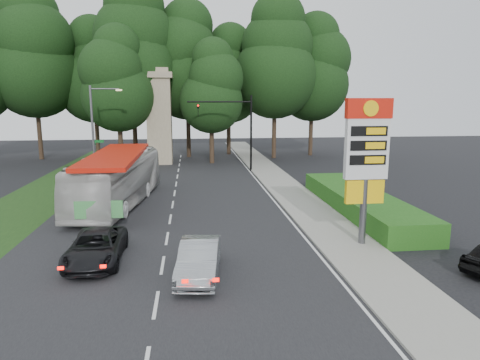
{
  "coord_description": "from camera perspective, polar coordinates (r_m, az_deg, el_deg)",
  "views": [
    {
      "loc": [
        1.28,
        -16.52,
        6.76
      ],
      "look_at": [
        4.06,
        7.65,
        2.2
      ],
      "focal_mm": 32.0,
      "sensor_mm": 36.0,
      "label": 1
    }
  ],
  "objects": [
    {
      "name": "suv_charcoal",
      "position": [
        19.24,
        -18.64,
        -8.48
      ],
      "size": [
        2.24,
        4.72,
        1.3
      ],
      "primitive_type": "imported",
      "rotation": [
        0.0,
        0.0,
        0.02
      ],
      "color": "black",
      "rests_on": "ground"
    },
    {
      "name": "tree_monument_left",
      "position": [
        46.14,
        -16.02,
        12.6
      ],
      "size": [
        7.28,
        7.28,
        14.3
      ],
      "color": "#2D2116",
      "rests_on": "ground"
    },
    {
      "name": "ground",
      "position": [
        17.9,
        -10.38,
        -11.76
      ],
      "size": [
        120.0,
        120.0,
        0.0
      ],
      "primitive_type": "plane",
      "color": "black",
      "rests_on": "ground"
    },
    {
      "name": "tree_west_near",
      "position": [
        54.8,
        -18.96,
        13.47
      ],
      "size": [
        8.4,
        8.4,
        16.5
      ],
      "color": "#2D2116",
      "rests_on": "ground"
    },
    {
      "name": "traffic_signal_mast",
      "position": [
        40.81,
        -0.36,
        7.69
      ],
      "size": [
        6.1,
        0.35,
        7.2
      ],
      "color": "black",
      "rests_on": "ground"
    },
    {
      "name": "gas_station_pylon",
      "position": [
        20.27,
        16.52,
        3.63
      ],
      "size": [
        2.1,
        0.45,
        6.85
      ],
      "color": "#59595E",
      "rests_on": "ground"
    },
    {
      "name": "tree_west_mid",
      "position": [
        54.57,
        -25.9,
        14.77
      ],
      "size": [
        9.8,
        9.8,
        19.25
      ],
      "color": "#2D2116",
      "rests_on": "ground"
    },
    {
      "name": "tree_monument_right",
      "position": [
        46.09,
        -3.88,
        12.15
      ],
      "size": [
        6.72,
        6.72,
        13.2
      ],
      "color": "#2D2116",
      "rests_on": "ground"
    },
    {
      "name": "tree_far_east",
      "position": [
        53.7,
        9.67,
        14.31
      ],
      "size": [
        8.68,
        8.68,
        17.05
      ],
      "color": "#2D2116",
      "rests_on": "ground"
    },
    {
      "name": "tree_east_mid",
      "position": [
        50.68,
        4.71,
        15.79
      ],
      "size": [
        9.52,
        9.52,
        18.7
      ],
      "color": "#2D2116",
      "rests_on": "ground"
    },
    {
      "name": "transit_bus",
      "position": [
        28.79,
        -16.0,
        0.08
      ],
      "size": [
        4.47,
        12.49,
        3.4
      ],
      "primitive_type": "imported",
      "rotation": [
        0.0,
        0.0,
        -0.13
      ],
      "color": "silver",
      "rests_on": "ground"
    },
    {
      "name": "monument",
      "position": [
        46.67,
        -10.7,
        8.41
      ],
      "size": [
        3.0,
        3.0,
        10.05
      ],
      "color": "gray",
      "rests_on": "ground"
    },
    {
      "name": "sedan_silver",
      "position": [
        16.89,
        -5.46,
        -10.47
      ],
      "size": [
        1.96,
        4.39,
        1.4
      ],
      "primitive_type": "imported",
      "rotation": [
        0.0,
        0.0,
        -0.11
      ],
      "color": "#A0A4A8",
      "rests_on": "ground"
    },
    {
      "name": "road_surface",
      "position": [
        29.34,
        -8.89,
        -2.81
      ],
      "size": [
        14.0,
        80.0,
        0.02
      ],
      "primitive_type": "cube",
      "color": "black",
      "rests_on": "ground"
    },
    {
      "name": "sidewalk_right",
      "position": [
        30.18,
        7.46,
        -2.3
      ],
      "size": [
        3.0,
        80.0,
        0.12
      ],
      "primitive_type": "cube",
      "color": "gray",
      "rests_on": "ground"
    },
    {
      "name": "streetlight_signs",
      "position": [
        39.48,
        -18.76,
        6.69
      ],
      "size": [
        2.75,
        0.98,
        8.0
      ],
      "color": "#59595E",
      "rests_on": "ground"
    },
    {
      "name": "tree_center_left",
      "position": [
        50.2,
        -14.29,
        16.32
      ],
      "size": [
        10.08,
        10.08,
        19.8
      ],
      "color": "#2D2116",
      "rests_on": "ground"
    },
    {
      "name": "tree_east_near",
      "position": [
        53.81,
        -1.56,
        13.73
      ],
      "size": [
        8.12,
        8.12,
        15.95
      ],
      "color": "#2D2116",
      "rests_on": "ground"
    },
    {
      "name": "tree_center_right",
      "position": [
        51.7,
        -7.09,
        15.27
      ],
      "size": [
        9.24,
        9.24,
        18.15
      ],
      "color": "#2D2116",
      "rests_on": "ground"
    },
    {
      "name": "hedge",
      "position": [
        27.27,
        15.66,
        -2.84
      ],
      "size": [
        3.0,
        14.0,
        1.2
      ],
      "primitive_type": "cube",
      "color": "#1E5316",
      "rests_on": "ground"
    },
    {
      "name": "grass_verge_left",
      "position": [
        36.79,
        -23.47,
        -0.84
      ],
      "size": [
        5.0,
        50.0,
        0.02
      ],
      "primitive_type": "cube",
      "color": "#193814",
      "rests_on": "ground"
    }
  ]
}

